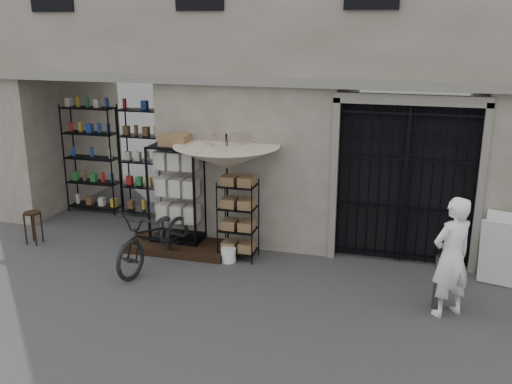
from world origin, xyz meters
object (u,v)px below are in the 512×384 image
(display_cabinet, at_px, (177,198))
(wire_rack, at_px, (238,221))
(wooden_stool, at_px, (33,227))
(market_umbrella, at_px, (227,151))
(shopkeeper, at_px, (445,314))
(easel_sign, at_px, (499,250))
(white_bucket, at_px, (228,255))
(steel_bollard, at_px, (439,282))
(bicycle, at_px, (157,265))

(display_cabinet, distance_m, wire_rack, 1.35)
(wire_rack, distance_m, wooden_stool, 4.19)
(market_umbrella, relative_size, shopkeeper, 1.50)
(market_umbrella, distance_m, easel_sign, 4.98)
(market_umbrella, bearing_deg, easel_sign, -0.81)
(market_umbrella, distance_m, white_bucket, 1.92)
(shopkeeper, xyz_separation_m, easel_sign, (0.84, 1.31, 0.61))
(wire_rack, height_order, steel_bollard, wire_rack)
(bicycle, bearing_deg, wire_rack, 40.13)
(market_umbrella, bearing_deg, bicycle, -139.72)
(shopkeeper, bearing_deg, easel_sign, -161.74)
(display_cabinet, bearing_deg, white_bucket, -18.32)
(wire_rack, distance_m, easel_sign, 4.52)
(display_cabinet, distance_m, easel_sign, 5.83)
(bicycle, bearing_deg, steel_bollard, 7.32)
(wire_rack, height_order, market_umbrella, market_umbrella)
(bicycle, xyz_separation_m, easel_sign, (5.85, 0.84, 0.61))
(white_bucket, height_order, steel_bollard, steel_bollard)
(bicycle, height_order, wooden_stool, bicycle)
(white_bucket, bearing_deg, market_umbrella, 109.35)
(steel_bollard, bearing_deg, display_cabinet, 165.25)
(wooden_stool, distance_m, shopkeeper, 7.88)
(wooden_stool, bearing_deg, shopkeeper, -5.90)
(wire_rack, relative_size, white_bucket, 5.48)
(wire_rack, xyz_separation_m, white_bucket, (-0.12, -0.22, -0.60))
(white_bucket, distance_m, bicycle, 1.32)
(display_cabinet, distance_m, white_bucket, 1.53)
(shopkeeper, bearing_deg, market_umbrella, -58.49)
(bicycle, bearing_deg, easel_sign, 19.23)
(display_cabinet, xyz_separation_m, easel_sign, (5.82, -0.12, -0.39))
(steel_bollard, bearing_deg, market_umbrella, 162.16)
(bicycle, distance_m, wooden_stool, 2.86)
(shopkeeper, bearing_deg, white_bucket, -53.81)
(shopkeeper, relative_size, easel_sign, 1.57)
(white_bucket, distance_m, shopkeeper, 3.93)
(market_umbrella, relative_size, bicycle, 1.33)
(white_bucket, relative_size, bicycle, 0.13)
(market_umbrella, xyz_separation_m, shopkeeper, (3.94, -1.38, -2.01))
(wire_rack, relative_size, market_umbrella, 0.54)
(display_cabinet, relative_size, market_umbrella, 0.73)
(display_cabinet, relative_size, wooden_stool, 3.11)
(white_bucket, xyz_separation_m, easel_sign, (4.64, 0.32, 0.48))
(easel_sign, bearing_deg, wooden_stool, -162.59)
(wire_rack, height_order, wooden_stool, wire_rack)
(steel_bollard, distance_m, easel_sign, 1.52)
(easel_sign, bearing_deg, white_bucket, -161.96)
(white_bucket, distance_m, steel_bollard, 3.78)
(display_cabinet, relative_size, steel_bollard, 2.35)
(steel_bollard, relative_size, easel_sign, 0.74)
(wire_rack, xyz_separation_m, market_umbrella, (-0.26, 0.17, 1.27))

